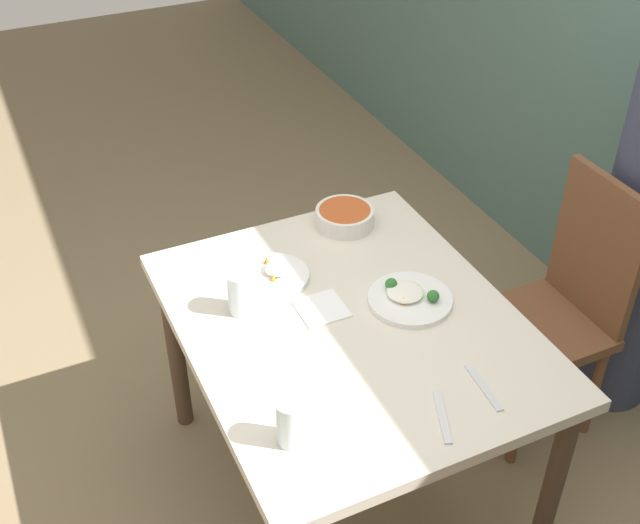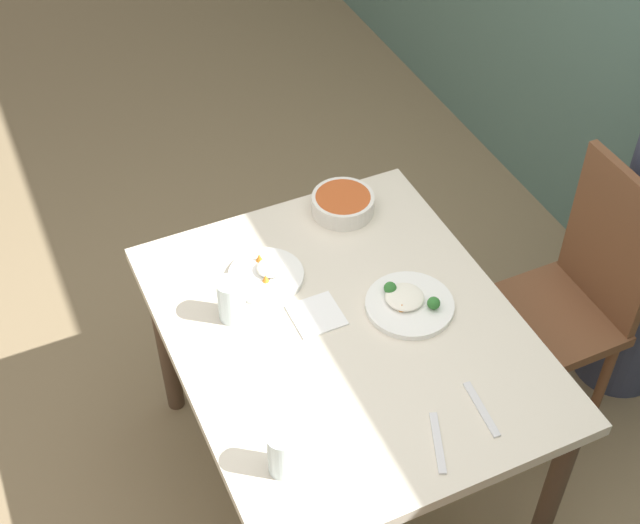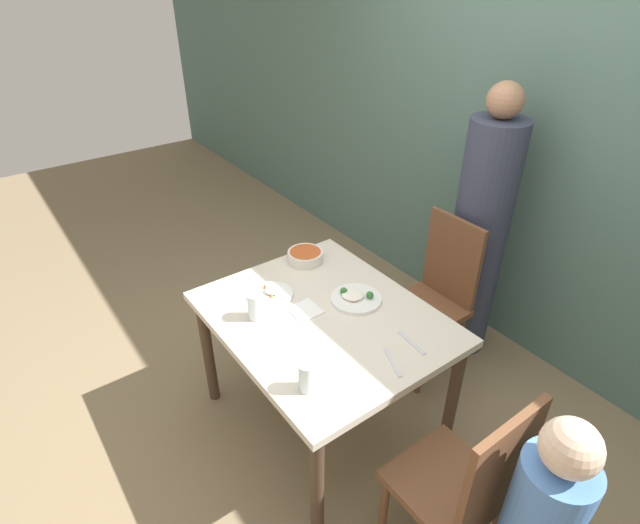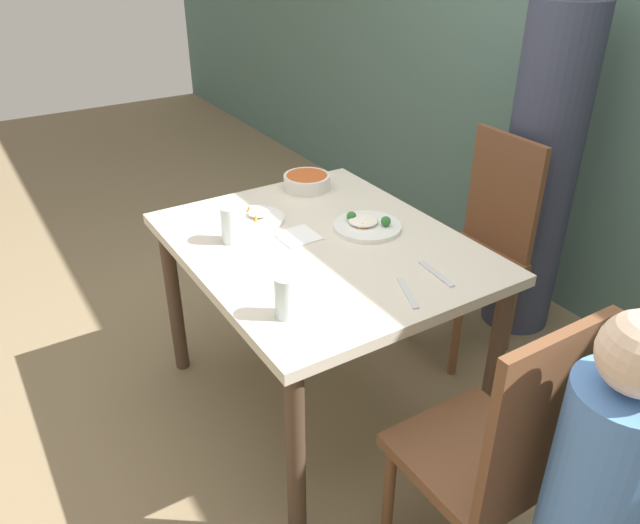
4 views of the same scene
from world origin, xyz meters
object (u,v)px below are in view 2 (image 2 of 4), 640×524
Objects in this scene: plate_rice_adult at (408,303)px; glass_water_tall at (282,453)px; bowl_curry at (343,203)px; chair_adult_spot at (571,295)px.

glass_water_tall is (0.35, -0.54, 0.05)m from plate_rice_adult.
bowl_curry is 1.50× the size of glass_water_tall.
chair_adult_spot is 4.93× the size of bowl_curry.
plate_rice_adult is at bearing -1.06° from bowl_curry.
bowl_curry is 0.97m from glass_water_tall.
chair_adult_spot is at bearing 89.82° from plate_rice_adult.
plate_rice_adult is (0.45, -0.01, -0.02)m from bowl_curry.
glass_water_tall is (0.35, -1.16, 0.29)m from chair_adult_spot.
bowl_curry is 0.78× the size of plate_rice_adult.
glass_water_tall is at bearing -34.36° from bowl_curry.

